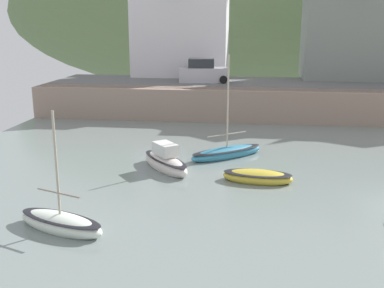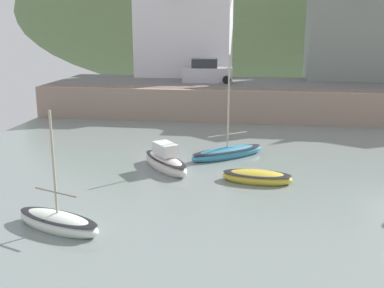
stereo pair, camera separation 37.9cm
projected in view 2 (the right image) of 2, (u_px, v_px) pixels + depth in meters
quay_seawall at (352, 104)px, 34.82m from camera, size 48.00×9.40×2.40m
hillside_backdrop at (277, 11)px, 69.76m from camera, size 80.00×44.00×25.13m
waterfront_building_left at (184, 20)px, 42.65m from camera, size 8.85×4.61×9.89m
waterfront_building_centre at (355, 22)px, 40.56m from camera, size 8.19×5.87×9.55m
sailboat_nearest_shore at (165, 162)px, 23.83m from camera, size 3.37×3.79×1.59m
rowboat_small_beached at (257, 177)px, 21.99m from camera, size 3.40×1.70×0.71m
motorboat_with_cabin at (227, 153)px, 25.99m from camera, size 4.29×3.81×5.77m
sailboat_far_left at (58, 222)px, 16.96m from camera, size 3.84×2.38×4.52m
parked_car_near_slipway at (207, 72)px, 39.03m from camera, size 4.23×2.03×1.95m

